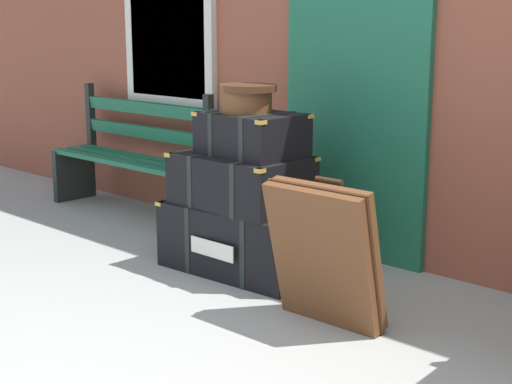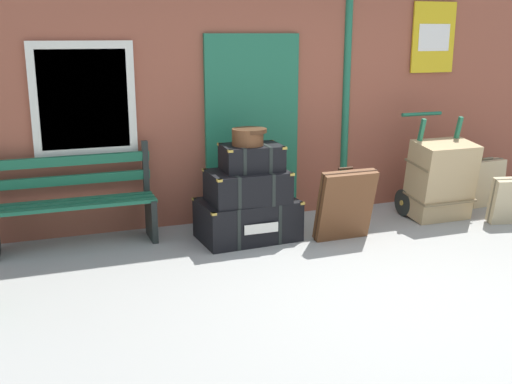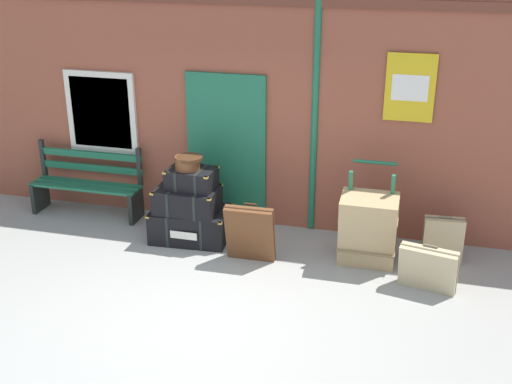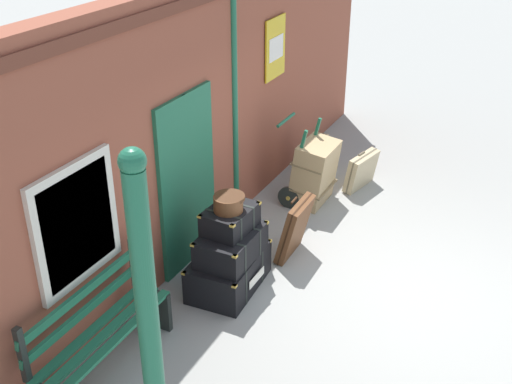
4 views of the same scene
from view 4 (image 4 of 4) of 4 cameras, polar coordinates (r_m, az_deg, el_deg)
name	(u,v)px [view 4 (image 4 of 4)]	position (r m, az deg, el deg)	size (l,w,h in m)	color
ground_plane	(395,294)	(7.38, 12.36, -8.95)	(60.00, 60.00, 0.00)	gray
brick_facade	(190,124)	(7.48, -5.93, 6.12)	(10.40, 0.35, 3.20)	brown
platform_bench	(100,333)	(6.18, -13.90, -12.21)	(1.60, 0.43, 1.01)	#1E6647
steamer_trunk_base	(229,271)	(7.22, -2.48, -7.12)	(1.05, 0.71, 0.43)	black
steamer_trunk_middle	(231,245)	(6.98, -2.27, -4.78)	(0.82, 0.56, 0.33)	black
steamer_trunk_top	(230,219)	(6.89, -2.35, -2.45)	(0.63, 0.48, 0.27)	black
round_hatbox	(228,202)	(6.75, -2.49, -0.93)	(0.36, 0.34, 0.17)	brown
porters_trolley	(302,182)	(9.03, 4.18, 0.89)	(0.71, 0.63, 1.19)	black
large_brown_trunk	(314,172)	(8.89, 5.27, 1.77)	(0.70, 0.55, 0.93)	tan
suitcase_slate	(295,229)	(7.68, 3.51, -3.32)	(0.61, 0.31, 0.78)	brown
suitcase_umber	(361,171)	(9.47, 9.46, 1.89)	(0.68, 0.37, 0.56)	tan
suitcase_olive	(318,156)	(9.81, 5.61, 3.23)	(0.49, 0.21, 0.62)	tan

